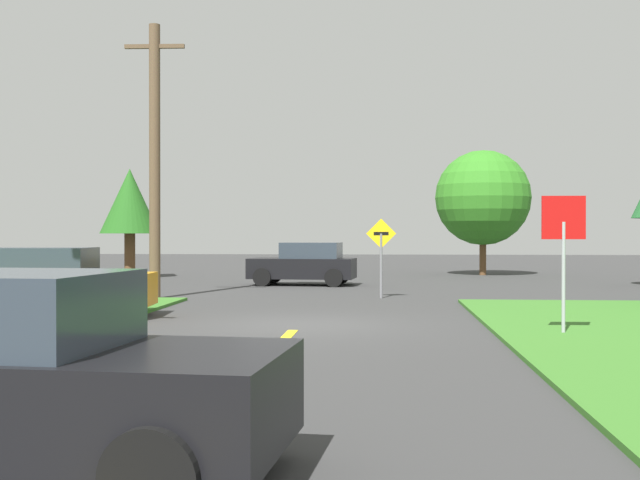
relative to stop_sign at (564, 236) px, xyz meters
name	(u,v)px	position (x,y,z in m)	size (l,w,h in m)	color
ground_plane	(298,325)	(-5.18, 1.54, -1.89)	(120.00, 120.00, 0.00)	#343434
lane_stripe_center	(222,405)	(-5.18, -6.46, -1.88)	(0.20, 14.00, 0.01)	yellow
stop_sign	(564,236)	(0.00, 0.00, 0.00)	(0.82, 0.07, 2.65)	#9EA0A8
car_behind_on_main_road	(11,375)	(-6.33, -9.14, -1.08)	(4.30, 2.33, 1.62)	black
parked_car_near_building	(49,283)	(-11.13, 2.60, -1.08)	(4.64, 2.26, 1.62)	orange
car_approaching_junction	(305,264)	(-6.38, 14.75, -1.08)	(4.10, 2.34, 1.62)	black
utility_pole_mid	(155,158)	(-10.22, 8.06, 2.32)	(1.80, 0.33, 8.21)	brown
direction_sign	(381,249)	(-3.46, 8.78, -0.39)	(0.91, 0.08, 2.40)	slate
oak_tree_left	(130,202)	(-14.75, 19.52, 1.49)	(2.64, 2.64, 4.88)	brown
oak_tree_right	(483,198)	(1.30, 22.87, 1.78)	(4.50, 4.50, 5.93)	brown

